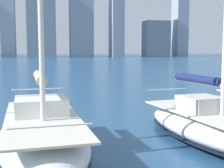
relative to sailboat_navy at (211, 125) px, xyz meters
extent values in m
cube|color=#909BAA|center=(-73.32, -157.80, 17.39)|extent=(6.75, 9.23, 36.06)
cube|color=gray|center=(-57.00, -153.91, 9.05)|extent=(13.48, 11.42, 19.36)
cube|color=#8690A0|center=(-34.02, -151.12, 21.79)|extent=(6.17, 10.68, 44.86)
cube|color=#8C97A6|center=(-15.42, -151.00, 19.65)|extent=(11.83, 6.92, 40.57)
cube|color=gray|center=(4.68, -149.63, 17.90)|extent=(13.88, 9.22, 37.06)
cube|color=#939DAC|center=(21.21, -160.70, 23.49)|extent=(6.75, 11.61, 48.24)
ellipsoid|color=silver|center=(0.00, 0.03, -0.12)|extent=(3.67, 7.62, 1.02)
ellipsoid|color=black|center=(0.00, 0.03, -0.40)|extent=(3.69, 7.66, 0.10)
cube|color=beige|center=(0.00, 0.03, 0.42)|extent=(3.07, 6.69, 0.06)
cube|color=silver|center=(0.05, -0.41, 0.72)|extent=(1.87, 1.80, 0.55)
cylinder|color=silver|center=(0.11, -0.95, 1.50)|extent=(0.49, 3.07, 0.12)
cylinder|color=navy|center=(0.11, -0.95, 1.62)|extent=(0.66, 2.85, 0.32)
cylinder|color=silver|center=(0.39, -3.25, 0.94)|extent=(2.10, 0.29, 0.04)
ellipsoid|color=silver|center=(6.14, 0.31, -0.02)|extent=(3.09, 7.38, 1.24)
ellipsoid|color=black|center=(6.14, 0.31, -0.36)|extent=(3.10, 7.42, 0.10)
cube|color=beige|center=(6.14, 0.31, 0.63)|extent=(2.55, 6.49, 0.06)
cube|color=silver|center=(6.16, -0.13, 0.94)|extent=(1.72, 1.67, 0.55)
cylinder|color=silver|center=(6.18, -0.67, 1.71)|extent=(0.26, 3.05, 0.12)
cylinder|color=#C6B284|center=(6.18, -0.67, 1.83)|extent=(0.45, 2.82, 0.32)
cylinder|color=silver|center=(5.98, 3.64, 1.15)|extent=(1.79, 0.12, 0.04)
cylinder|color=silver|center=(6.29, -2.96, 1.15)|extent=(2.06, 0.14, 0.04)
camera|label=1|loc=(6.19, 10.22, 2.75)|focal=50.00mm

